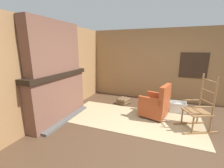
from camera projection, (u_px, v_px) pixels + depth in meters
name	position (u px, v px, depth m)	size (l,w,h in m)	color
ground_plane	(151.00, 136.00, 3.22)	(14.00, 14.00, 0.00)	#4C3523
wood_panel_wall_left	(50.00, 72.00, 3.81)	(0.06, 5.70, 2.50)	#9E7247
wood_panel_wall_back	(163.00, 65.00, 5.25)	(5.70, 0.09, 2.50)	#9E7247
fireplace_hearth	(59.00, 97.00, 3.89)	(0.53, 1.95, 1.25)	brown
chimney_breast	(54.00, 47.00, 3.60)	(0.28, 1.63, 1.23)	brown
area_rug	(132.00, 119.00, 4.00)	(3.48, 1.55, 0.01)	tan
armchair	(156.00, 105.00, 4.04)	(0.81, 0.79, 0.93)	#A84723
rocking_chair	(198.00, 112.00, 3.41)	(0.93, 0.77, 1.28)	olive
firewood_stack	(123.00, 101.00, 5.05)	(0.43, 0.45, 0.21)	brown
laundry_basket	(177.00, 107.00, 4.43)	(0.48, 0.35, 0.30)	white
oil_lamp_vase	(38.00, 72.00, 3.27)	(0.11, 0.11, 0.27)	#B24C42
storage_case	(73.00, 67.00, 4.45)	(0.17, 0.25, 0.12)	black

